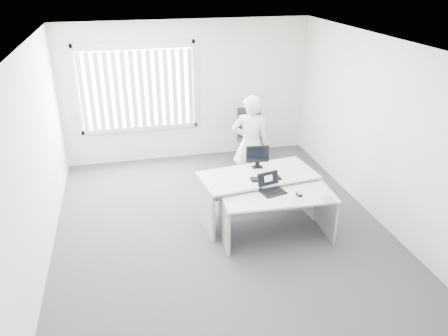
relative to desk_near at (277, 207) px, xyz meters
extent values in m
plane|color=#505158|center=(-0.74, 0.39, -0.53)|extent=(6.00, 6.00, 0.00)
cube|color=white|center=(-0.74, 3.39, 0.87)|extent=(5.00, 0.02, 2.80)
cube|color=white|center=(-0.74, -2.61, 0.87)|extent=(5.00, 0.02, 2.80)
cube|color=white|center=(-3.24, 0.39, 0.87)|extent=(0.02, 6.00, 2.80)
cube|color=white|center=(1.76, 0.39, 0.87)|extent=(0.02, 6.00, 2.80)
cube|color=white|center=(-0.74, 0.39, 2.27)|extent=(5.00, 6.00, 0.02)
cube|color=silver|center=(-1.74, 3.35, 1.02)|extent=(2.32, 0.06, 1.76)
cube|color=white|center=(0.00, 0.00, 0.19)|extent=(1.64, 0.83, 0.03)
cube|color=#A2A2A5|center=(-0.79, 0.03, -0.18)|extent=(0.07, 0.70, 0.71)
cube|color=#A2A2A5|center=(0.79, -0.03, -0.18)|extent=(0.07, 0.70, 0.71)
cube|color=white|center=(-0.12, 0.57, 0.26)|extent=(1.85, 1.03, 0.03)
cube|color=#A2A2A5|center=(-0.98, 0.46, -0.14)|extent=(0.14, 0.76, 0.77)
cube|color=#A2A2A5|center=(0.73, 0.67, -0.14)|extent=(0.14, 0.76, 0.77)
cylinder|color=black|center=(0.40, 2.65, -0.49)|extent=(0.65, 0.65, 0.09)
cylinder|color=black|center=(0.40, 2.65, -0.28)|extent=(0.08, 0.08, 0.50)
cube|color=black|center=(0.40, 2.65, -0.03)|extent=(0.50, 0.50, 0.08)
cube|color=black|center=(0.41, 2.87, 0.31)|extent=(0.48, 0.07, 0.59)
imported|color=silver|center=(0.06, 1.59, 0.35)|extent=(0.75, 0.61, 1.77)
cube|color=silver|center=(0.33, -0.08, 0.21)|extent=(0.30, 0.24, 0.00)
cube|color=white|center=(0.63, -0.33, 0.21)|extent=(0.19, 0.23, 0.01)
cube|color=black|center=(-0.06, 0.38, 0.28)|extent=(0.46, 0.17, 0.02)
camera|label=1|loc=(-2.03, -5.19, 3.20)|focal=35.00mm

